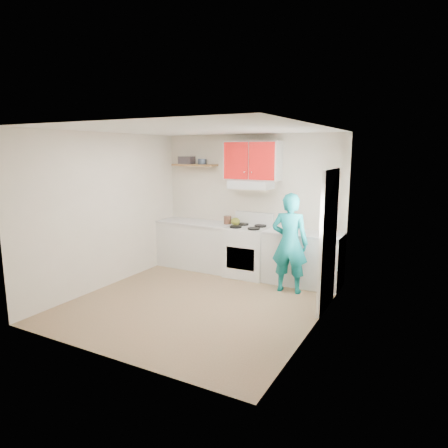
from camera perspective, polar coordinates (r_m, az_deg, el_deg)
The scene contains 21 objects.
floor at distance 6.27m, azimuth -3.66°, elevation -11.09°, with size 3.80×3.80×0.00m, color brown.
ceiling at distance 5.84m, azimuth -3.96°, elevation 13.38°, with size 3.60×3.80×0.04m, color white.
back_wall at distance 7.57m, azimuth 3.84°, elevation 2.85°, with size 3.60×0.04×2.60m, color beige.
front_wall at distance 4.45m, azimuth -16.89°, elevation -2.98°, with size 3.60×0.04×2.60m, color beige.
left_wall at distance 7.03m, azimuth -16.35°, elevation 1.85°, with size 0.04×3.80×2.60m, color beige.
right_wall at distance 5.20m, azimuth 13.25°, elevation -0.91°, with size 0.04×3.80×2.60m, color beige.
door at distance 5.93m, azimuth 14.69°, elevation -2.31°, with size 0.05×0.85×2.05m, color white.
door_glass at distance 5.86m, azimuth 14.62°, elevation 1.77°, with size 0.01×0.55×0.95m, color white.
counter_left at distance 7.96m, azimuth -3.98°, elevation -3.01°, with size 1.52×0.60×0.90m, color silver.
counter_right at distance 7.07m, azimuth 11.20°, elevation -4.91°, with size 1.32×0.60×0.90m, color silver.
stove at distance 7.40m, azimuth 3.43°, elevation -3.95°, with size 0.76×0.65×0.92m, color white.
range_hood at distance 7.29m, azimuth 3.88°, elevation 5.68°, with size 0.76×0.44×0.15m, color silver.
upper_cabinets at distance 7.32m, azimuth 4.10°, elevation 9.02°, with size 1.02×0.33×0.70m, color red.
shelf at distance 7.93m, azimuth -4.22°, elevation 8.41°, with size 0.90×0.30×0.04m, color brown.
books at distance 8.04m, azimuth -5.36°, elevation 9.07°, with size 0.28×0.21×0.15m, color #3A3337.
tin at distance 7.82m, azimuth -3.14°, elevation 8.91°, with size 0.17×0.17×0.11m, color #333D4C.
kettle at distance 7.45m, azimuth 1.66°, elevation 0.36°, with size 0.17×0.17×0.15m, color olive.
crock at distance 7.59m, azimuth 0.51°, elevation 0.50°, with size 0.15×0.15×0.17m, color #4C2E21.
cutting_board at distance 7.07m, azimuth 8.06°, elevation -0.99°, with size 0.27×0.20×0.02m, color olive.
silicone_mat at distance 6.80m, azimuth 13.68°, elevation -1.70°, with size 0.33×0.27×0.01m, color red.
person at distance 6.56m, azimuth 9.37°, elevation -2.71°, with size 0.60×0.39×1.64m, color #0E7A80.
Camera 1 is at (3.10, -4.94, 2.30)m, focal length 31.96 mm.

